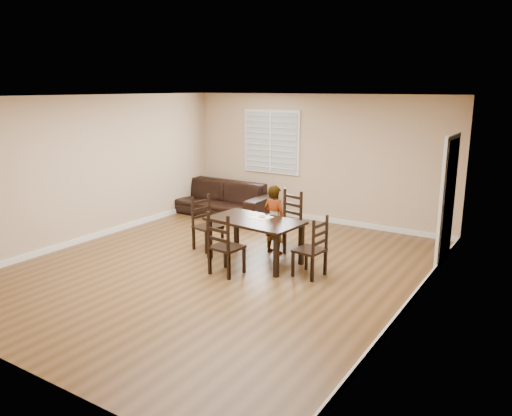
{
  "coord_description": "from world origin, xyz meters",
  "views": [
    {
      "loc": [
        4.55,
        -6.1,
        2.84
      ],
      "look_at": [
        0.51,
        0.27,
        1.0
      ],
      "focal_mm": 35.0,
      "sensor_mm": 36.0,
      "label": 1
    }
  ],
  "objects_px": {
    "chair_far": "(222,248)",
    "child": "(275,219)",
    "dining_table": "(255,225)",
    "donut": "(262,216)",
    "chair_left": "(204,224)",
    "chair_right": "(316,250)",
    "sofa": "(219,198)",
    "chair_near": "(290,222)"
  },
  "relations": [
    {
      "from": "dining_table",
      "to": "donut",
      "type": "relative_size",
      "value": 15.14
    },
    {
      "from": "chair_far",
      "to": "child",
      "type": "height_order",
      "value": "child"
    },
    {
      "from": "chair_far",
      "to": "chair_left",
      "type": "relative_size",
      "value": 1.04
    },
    {
      "from": "chair_right",
      "to": "child",
      "type": "relative_size",
      "value": 0.79
    },
    {
      "from": "chair_left",
      "to": "chair_far",
      "type": "bearing_deg",
      "value": -118.75
    },
    {
      "from": "donut",
      "to": "sofa",
      "type": "bearing_deg",
      "value": 139.47
    },
    {
      "from": "chair_near",
      "to": "chair_left",
      "type": "bearing_deg",
      "value": -129.93
    },
    {
      "from": "dining_table",
      "to": "sofa",
      "type": "relative_size",
      "value": 0.63
    },
    {
      "from": "chair_left",
      "to": "chair_right",
      "type": "xyz_separation_m",
      "value": [
        2.34,
        -0.24,
        -0.0
      ]
    },
    {
      "from": "chair_near",
      "to": "sofa",
      "type": "relative_size",
      "value": 0.41
    },
    {
      "from": "chair_left",
      "to": "chair_right",
      "type": "bearing_deg",
      "value": -83.65
    },
    {
      "from": "chair_near",
      "to": "chair_far",
      "type": "bearing_deg",
      "value": -79.91
    },
    {
      "from": "sofa",
      "to": "chair_right",
      "type": "bearing_deg",
      "value": -33.12
    },
    {
      "from": "child",
      "to": "dining_table",
      "type": "bearing_deg",
      "value": 90.28
    },
    {
      "from": "chair_left",
      "to": "sofa",
      "type": "height_order",
      "value": "chair_left"
    },
    {
      "from": "child",
      "to": "chair_right",
      "type": "bearing_deg",
      "value": 154.77
    },
    {
      "from": "dining_table",
      "to": "donut",
      "type": "distance_m",
      "value": 0.21
    },
    {
      "from": "chair_right",
      "to": "donut",
      "type": "xyz_separation_m",
      "value": [
        -1.13,
        0.28,
        0.31
      ]
    },
    {
      "from": "chair_far",
      "to": "sofa",
      "type": "distance_m",
      "value": 3.84
    },
    {
      "from": "child",
      "to": "sofa",
      "type": "xyz_separation_m",
      "value": [
        -2.44,
        1.69,
        -0.23
      ]
    },
    {
      "from": "dining_table",
      "to": "child",
      "type": "distance_m",
      "value": 0.56
    },
    {
      "from": "dining_table",
      "to": "chair_near",
      "type": "height_order",
      "value": "chair_near"
    },
    {
      "from": "chair_near",
      "to": "donut",
      "type": "distance_m",
      "value": 0.86
    },
    {
      "from": "chair_near",
      "to": "child",
      "type": "distance_m",
      "value": 0.45
    },
    {
      "from": "child",
      "to": "donut",
      "type": "xyz_separation_m",
      "value": [
        -0.02,
        -0.39,
        0.14
      ]
    },
    {
      "from": "chair_left",
      "to": "child",
      "type": "relative_size",
      "value": 0.79
    },
    {
      "from": "donut",
      "to": "chair_right",
      "type": "bearing_deg",
      "value": -14.03
    },
    {
      "from": "chair_left",
      "to": "sofa",
      "type": "bearing_deg",
      "value": 42.06
    },
    {
      "from": "chair_left",
      "to": "child",
      "type": "distance_m",
      "value": 1.31
    },
    {
      "from": "donut",
      "to": "chair_far",
      "type": "bearing_deg",
      "value": -96.5
    },
    {
      "from": "chair_near",
      "to": "chair_right",
      "type": "distance_m",
      "value": 1.52
    },
    {
      "from": "chair_far",
      "to": "child",
      "type": "distance_m",
      "value": 1.39
    },
    {
      "from": "chair_right",
      "to": "child",
      "type": "height_order",
      "value": "child"
    },
    {
      "from": "chair_right",
      "to": "donut",
      "type": "height_order",
      "value": "chair_right"
    },
    {
      "from": "chair_far",
      "to": "sofa",
      "type": "bearing_deg",
      "value": -47.57
    },
    {
      "from": "dining_table",
      "to": "chair_right",
      "type": "xyz_separation_m",
      "value": [
        1.17,
        -0.11,
        -0.2
      ]
    },
    {
      "from": "chair_far",
      "to": "child",
      "type": "relative_size",
      "value": 0.83
    },
    {
      "from": "chair_far",
      "to": "chair_right",
      "type": "xyz_separation_m",
      "value": [
        1.25,
        0.71,
        -0.02
      ]
    },
    {
      "from": "child",
      "to": "donut",
      "type": "bearing_deg",
      "value": 93.15
    },
    {
      "from": "sofa",
      "to": "chair_far",
      "type": "bearing_deg",
      "value": -52.58
    },
    {
      "from": "dining_table",
      "to": "chair_right",
      "type": "distance_m",
      "value": 1.19
    },
    {
      "from": "dining_table",
      "to": "sofa",
      "type": "bearing_deg",
      "value": 142.18
    }
  ]
}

